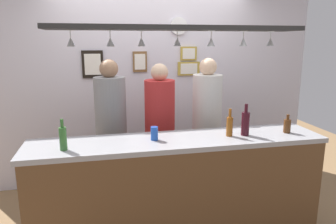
% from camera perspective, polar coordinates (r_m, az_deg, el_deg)
% --- Properties ---
extents(ground_plane, '(8.00, 8.00, 0.00)m').
position_cam_1_polar(ground_plane, '(3.60, 0.36, -18.60)').
color(ground_plane, olive).
extents(back_wall, '(4.40, 0.06, 2.60)m').
position_cam_1_polar(back_wall, '(4.20, -2.90, 4.87)').
color(back_wall, silver).
rests_on(back_wall, ground_plane).
extents(bar_counter, '(2.70, 0.55, 1.01)m').
position_cam_1_polar(bar_counter, '(2.85, 2.63, -12.04)').
color(bar_counter, '#99999E').
rests_on(bar_counter, ground_plane).
extents(overhead_glass_rack, '(2.20, 0.36, 0.04)m').
position_cam_1_polar(overhead_glass_rack, '(2.79, 1.80, 14.97)').
color(overhead_glass_rack, black).
extents(hanging_wineglass_far_left, '(0.07, 0.07, 0.13)m').
position_cam_1_polar(hanging_wineglass_far_left, '(2.77, -17.20, 12.13)').
color(hanging_wineglass_far_left, silver).
rests_on(hanging_wineglass_far_left, overhead_glass_rack).
extents(hanging_wineglass_left, '(0.07, 0.07, 0.13)m').
position_cam_1_polar(hanging_wineglass_left, '(2.72, -10.41, 12.47)').
color(hanging_wineglass_left, silver).
rests_on(hanging_wineglass_left, overhead_glass_rack).
extents(hanging_wineglass_center_left, '(0.07, 0.07, 0.13)m').
position_cam_1_polar(hanging_wineglass_center_left, '(2.77, -4.84, 12.64)').
color(hanging_wineglass_center_left, silver).
rests_on(hanging_wineglass_center_left, overhead_glass_rack).
extents(hanging_wineglass_center, '(0.07, 0.07, 0.13)m').
position_cam_1_polar(hanging_wineglass_center, '(2.84, 1.70, 12.68)').
color(hanging_wineglass_center, silver).
rests_on(hanging_wineglass_center, overhead_glass_rack).
extents(hanging_wineglass_center_right, '(0.07, 0.07, 0.13)m').
position_cam_1_polar(hanging_wineglass_center_right, '(2.81, 7.81, 12.57)').
color(hanging_wineglass_center_right, silver).
rests_on(hanging_wineglass_center_right, overhead_glass_rack).
extents(hanging_wineglass_right, '(0.07, 0.07, 0.13)m').
position_cam_1_polar(hanging_wineglass_right, '(2.92, 13.47, 12.35)').
color(hanging_wineglass_right, silver).
rests_on(hanging_wineglass_right, overhead_glass_rack).
extents(hanging_wineglass_far_right, '(0.07, 0.07, 0.13)m').
position_cam_1_polar(hanging_wineglass_far_right, '(3.12, 18.03, 12.09)').
color(hanging_wineglass_far_right, silver).
rests_on(hanging_wineglass_far_right, overhead_glass_rack).
extents(person_left_grey_shirt, '(0.34, 0.34, 1.69)m').
position_cam_1_polar(person_left_grey_shirt, '(3.51, -10.28, -1.59)').
color(person_left_grey_shirt, '#2D334C').
rests_on(person_left_grey_shirt, ground_plane).
extents(person_middle_red_shirt, '(0.34, 0.34, 1.64)m').
position_cam_1_polar(person_middle_red_shirt, '(3.57, -1.50, -1.68)').
color(person_middle_red_shirt, '#2D334C').
rests_on(person_middle_red_shirt, ground_plane).
extents(person_right_white_patterned_shirt, '(0.34, 0.34, 1.69)m').
position_cam_1_polar(person_right_white_patterned_shirt, '(3.71, 7.03, -0.70)').
color(person_right_white_patterned_shirt, '#2D334C').
rests_on(person_right_white_patterned_shirt, ground_plane).
extents(bottle_beer_green_import, '(0.06, 0.06, 0.26)m').
position_cam_1_polar(bottle_beer_green_import, '(2.69, -18.48, -4.45)').
color(bottle_beer_green_import, '#336B2D').
rests_on(bottle_beer_green_import, bar_counter).
extents(bottle_wine_dark_red, '(0.08, 0.08, 0.30)m').
position_cam_1_polar(bottle_wine_dark_red, '(3.03, 13.83, -1.95)').
color(bottle_wine_dark_red, '#380F19').
rests_on(bottle_wine_dark_red, bar_counter).
extents(bottle_beer_brown_stubby, '(0.07, 0.07, 0.18)m').
position_cam_1_polar(bottle_beer_brown_stubby, '(3.25, 20.77, -2.31)').
color(bottle_beer_brown_stubby, '#512D14').
rests_on(bottle_beer_brown_stubby, bar_counter).
extents(bottle_beer_amber_tall, '(0.06, 0.06, 0.26)m').
position_cam_1_polar(bottle_beer_amber_tall, '(2.98, 11.09, -2.43)').
color(bottle_beer_amber_tall, brown).
rests_on(bottle_beer_amber_tall, bar_counter).
extents(drink_can, '(0.07, 0.07, 0.12)m').
position_cam_1_polar(drink_can, '(2.82, -2.48, -3.90)').
color(drink_can, '#1E4CB2').
rests_on(drink_can, bar_counter).
extents(picture_frame_lower_pair, '(0.30, 0.02, 0.18)m').
position_cam_1_polar(picture_frame_lower_pair, '(4.24, 3.78, 7.84)').
color(picture_frame_lower_pair, '#B29338').
rests_on(picture_frame_lower_pair, back_wall).
extents(picture_frame_crest, '(0.18, 0.02, 0.26)m').
position_cam_1_polar(picture_frame_crest, '(4.10, -5.11, 9.05)').
color(picture_frame_crest, brown).
rests_on(picture_frame_crest, back_wall).
extents(picture_frame_caricature, '(0.26, 0.02, 0.34)m').
position_cam_1_polar(picture_frame_caricature, '(4.07, -13.47, 8.40)').
color(picture_frame_caricature, black).
rests_on(picture_frame_caricature, back_wall).
extents(picture_frame_upper_small, '(0.22, 0.02, 0.18)m').
position_cam_1_polar(picture_frame_upper_small, '(4.22, 3.75, 10.52)').
color(picture_frame_upper_small, '#B29338').
rests_on(picture_frame_upper_small, back_wall).
extents(wall_clock, '(0.22, 0.03, 0.22)m').
position_cam_1_polar(wall_clock, '(4.18, 1.94, 15.31)').
color(wall_clock, white).
rests_on(wall_clock, back_wall).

